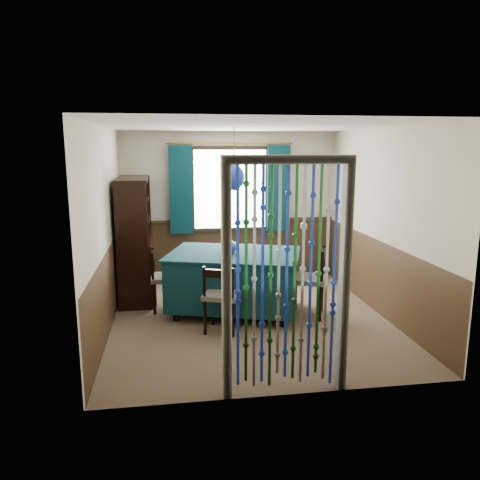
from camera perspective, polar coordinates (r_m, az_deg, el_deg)
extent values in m
plane|color=brown|center=(6.34, 1.14, -9.46)|extent=(4.00, 4.00, 0.00)
plane|color=silver|center=(5.94, 1.23, 13.74)|extent=(4.00, 4.00, 0.00)
plane|color=beige|center=(7.97, -1.27, 4.10)|extent=(3.60, 0.00, 3.60)
plane|color=beige|center=(4.10, 5.96, -2.83)|extent=(3.60, 0.00, 3.60)
plane|color=beige|center=(5.98, -16.08, 1.25)|extent=(0.00, 4.00, 4.00)
plane|color=beige|center=(6.56, 16.88, 2.07)|extent=(0.00, 4.00, 4.00)
plane|color=#3F2B18|center=(8.08, -1.24, -1.20)|extent=(3.60, 0.00, 3.60)
plane|color=#3F2B18|center=(4.35, 5.71, -12.40)|extent=(3.60, 0.00, 3.60)
plane|color=#3F2B18|center=(6.15, -15.56, -5.64)|extent=(0.00, 4.00, 4.00)
plane|color=#3F2B18|center=(6.71, 16.40, -4.27)|extent=(0.00, 4.00, 4.00)
cube|color=black|center=(7.89, -1.24, 6.22)|extent=(1.32, 0.12, 1.42)
cube|color=#0B2E38|center=(6.42, -0.71, -4.84)|extent=(1.94, 1.59, 0.69)
cube|color=#0B2E38|center=(6.33, -0.72, -1.71)|extent=(2.02, 1.67, 0.03)
cylinder|color=black|center=(6.29, -7.84, -9.06)|extent=(0.07, 0.07, 0.14)
cylinder|color=black|center=(6.05, 5.31, -9.83)|extent=(0.07, 0.07, 0.14)
cylinder|color=black|center=(7.09, -5.79, -6.66)|extent=(0.07, 0.07, 0.14)
cylinder|color=black|center=(6.88, 5.79, -7.22)|extent=(0.07, 0.07, 0.14)
cylinder|color=black|center=(5.75, -4.29, -9.41)|extent=(0.04, 0.04, 0.43)
cylinder|color=black|center=(5.66, -0.91, -9.70)|extent=(0.04, 0.04, 0.43)
cylinder|color=black|center=(6.04, -3.39, -8.36)|extent=(0.04, 0.04, 0.43)
cylinder|color=black|center=(5.96, -0.18, -8.62)|extent=(0.04, 0.04, 0.43)
cube|color=#5B5549|center=(5.77, -2.21, -6.73)|extent=(0.54, 0.53, 0.06)
cube|color=black|center=(5.52, -2.69, -4.13)|extent=(0.35, 0.17, 0.10)
cylinder|color=black|center=(5.60, -4.38, -5.35)|extent=(0.04, 0.04, 0.42)
cylinder|color=black|center=(5.52, -0.95, -5.58)|extent=(0.04, 0.04, 0.42)
cylinder|color=black|center=(7.29, 1.87, -4.99)|extent=(0.04, 0.04, 0.41)
cylinder|color=black|center=(7.33, -0.62, -4.91)|extent=(0.04, 0.04, 0.41)
cylinder|color=black|center=(7.01, 1.67, -5.67)|extent=(0.04, 0.04, 0.41)
cylinder|color=black|center=(7.04, -0.92, -5.58)|extent=(0.04, 0.04, 0.41)
cube|color=#5B5549|center=(7.10, 0.50, -3.50)|extent=(0.48, 0.47, 0.05)
cube|color=black|center=(7.19, 0.64, -0.88)|extent=(0.34, 0.13, 0.09)
cylinder|color=black|center=(7.20, 1.90, -1.89)|extent=(0.04, 0.04, 0.40)
cylinder|color=black|center=(7.23, -0.61, -1.83)|extent=(0.04, 0.04, 0.40)
cylinder|color=black|center=(6.83, -10.32, -6.17)|extent=(0.04, 0.04, 0.44)
cylinder|color=black|center=(6.50, -10.38, -7.08)|extent=(0.04, 0.04, 0.44)
cylinder|color=black|center=(6.83, -7.57, -6.09)|extent=(0.04, 0.04, 0.44)
cylinder|color=black|center=(6.50, -7.48, -6.99)|extent=(0.04, 0.04, 0.44)
cube|color=#5B5549|center=(6.59, -9.00, -4.53)|extent=(0.41, 0.43, 0.06)
cube|color=black|center=(6.52, -10.61, -1.87)|extent=(0.04, 0.37, 0.10)
cylinder|color=black|center=(6.72, -10.54, -2.67)|extent=(0.04, 0.04, 0.43)
cylinder|color=black|center=(6.38, -10.61, -3.41)|extent=(0.04, 0.04, 0.43)
cylinder|color=black|center=(6.23, 9.73, -7.68)|extent=(0.05, 0.05, 0.48)
cylinder|color=black|center=(6.60, 9.94, -6.61)|extent=(0.05, 0.05, 0.48)
cylinder|color=black|center=(6.26, 6.38, -7.49)|extent=(0.05, 0.05, 0.48)
cylinder|color=black|center=(6.62, 6.78, -6.44)|extent=(0.05, 0.05, 0.48)
cube|color=#5B5549|center=(6.35, 8.27, -4.73)|extent=(0.59, 0.60, 0.06)
cube|color=black|center=(6.25, 10.12, -1.74)|extent=(0.19, 0.39, 0.11)
cylinder|color=black|center=(6.10, 9.97, -3.49)|extent=(0.04, 0.04, 0.47)
cylinder|color=black|center=(6.47, 10.17, -2.64)|extent=(0.04, 0.04, 0.47)
cube|color=black|center=(7.28, -12.47, -3.25)|extent=(0.51, 1.39, 0.90)
cube|color=black|center=(6.47, -13.17, 3.05)|extent=(0.43, 0.06, 0.90)
cube|color=black|center=(7.77, -12.44, 4.42)|extent=(0.43, 0.06, 0.90)
cube|color=black|center=(7.08, -12.93, 7.26)|extent=(0.46, 1.39, 0.04)
cube|color=black|center=(7.14, -14.53, 3.73)|extent=(0.06, 1.36, 0.90)
cube|color=black|center=(7.13, -12.49, 2.75)|extent=(0.41, 1.31, 0.02)
cube|color=black|center=(7.10, -12.59, 5.12)|extent=(0.41, 1.31, 0.02)
cylinder|color=olive|center=(6.17, -0.75, 10.63)|extent=(0.01, 0.01, 0.65)
ellipsoid|color=#162F99|center=(6.18, -0.74, 7.62)|extent=(0.27, 0.27, 0.34)
cylinder|color=olive|center=(6.17, -0.74, 9.18)|extent=(0.08, 0.08, 0.03)
imported|color=#162F99|center=(6.31, -1.30, -0.69)|extent=(0.25, 0.25, 0.20)
imported|color=beige|center=(6.90, -12.45, 2.79)|extent=(0.25, 0.25, 0.05)
imported|color=beige|center=(7.54, -12.08, 1.43)|extent=(0.19, 0.19, 0.17)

